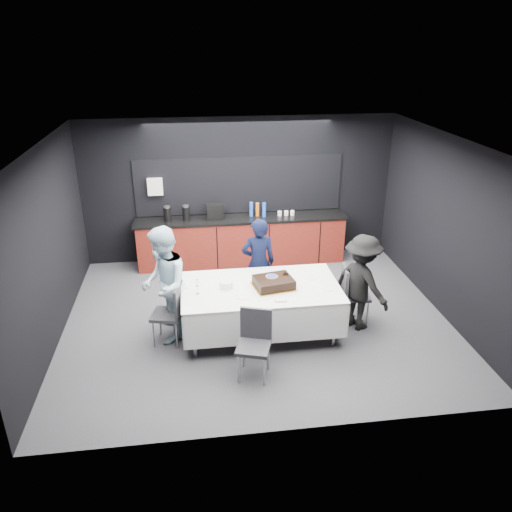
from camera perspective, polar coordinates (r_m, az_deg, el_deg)
The scene contains 18 objects.
ground at distance 8.06m, azimuth 0.10°, elevation -7.12°, with size 6.00×6.00×0.00m, color #46464B.
room_shell at distance 7.28m, azimuth 0.11°, elevation 5.51°, with size 6.04×5.04×2.82m.
kitchenette at distance 9.80m, azimuth -1.76°, elevation 2.27°, with size 4.10×0.64×2.05m.
party_table at distance 7.40m, azimuth 0.52°, elevation -4.46°, with size 2.32×1.32×0.78m.
cake_assembly at distance 7.30m, azimuth 2.03°, elevation -3.05°, with size 0.66×0.57×0.18m.
plate_stack at distance 7.30m, azimuth -3.41°, elevation -3.24°, with size 0.21×0.21×0.10m, color white.
loose_plate_near at distance 7.05m, azimuth -1.57°, elevation -4.67°, with size 0.19×0.19×0.01m, color white.
loose_plate_right_a at distance 7.64m, azimuth 6.18°, elevation -2.43°, with size 0.21×0.21×0.01m, color white.
loose_plate_right_b at distance 7.35m, azimuth 8.19°, elevation -3.67°, with size 0.18×0.18×0.01m, color white.
loose_plate_far at distance 7.62m, azimuth 1.37°, elevation -2.36°, with size 0.19×0.19×0.01m, color white.
fork_pile at distance 6.96m, azimuth 2.85°, elevation -5.03°, with size 0.17×0.11×0.03m, color white.
champagne_flute at distance 7.11m, azimuth -6.75°, elevation -3.17°, with size 0.06×0.06×0.22m.
chair_left at distance 7.33m, azimuth -9.58°, elevation -6.09°, with size 0.51×0.51×0.92m.
chair_right at distance 7.89m, azimuth 10.80°, elevation -3.87°, with size 0.47×0.47×0.92m.
chair_near at distance 6.60m, azimuth -0.16°, elevation -9.40°, with size 0.53×0.53×0.92m.
person_center at distance 8.11m, azimuth 0.28°, elevation -0.80°, with size 0.56×0.37×1.53m, color black.
person_left at distance 7.30m, azimuth -10.49°, elevation -3.28°, with size 0.84×0.66×1.74m, color silver.
person_right at distance 7.67m, azimuth 11.97°, elevation -2.99°, with size 0.98×0.56×1.51m, color black.
Camera 1 is at (-0.94, -6.84, 4.17)m, focal length 35.00 mm.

